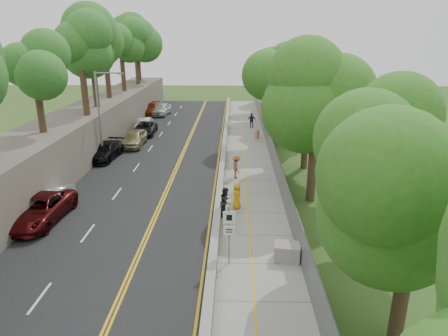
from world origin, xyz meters
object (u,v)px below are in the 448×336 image
(streetlight, at_px, (101,110))
(painter_0, at_px, (237,196))
(signpost, at_px, (229,229))
(car_1, at_px, (54,199))
(person_far, at_px, (252,120))
(construction_barrel, at_px, (256,134))
(concrete_block, at_px, (287,252))
(car_2, at_px, (40,209))

(streetlight, relative_size, painter_0, 4.59)
(signpost, bearing_deg, car_1, 151.11)
(painter_0, xyz_separation_m, person_far, (1.91, 23.95, 0.03))
(painter_0, bearing_deg, construction_barrel, -13.19)
(signpost, bearing_deg, streetlight, 124.08)
(signpost, distance_m, concrete_block, 3.34)
(signpost, bearing_deg, construction_barrel, 84.06)
(streetlight, height_order, signpost, streetlight)
(car_2, relative_size, person_far, 3.20)
(construction_barrel, bearing_deg, concrete_block, -89.22)
(streetlight, relative_size, car_1, 1.98)
(streetlight, relative_size, concrete_block, 6.21)
(painter_0, bearing_deg, signpost, 170.27)
(signpost, xyz_separation_m, person_far, (2.31, 30.68, -1.01))
(car_1, bearing_deg, concrete_block, -22.27)
(concrete_block, bearing_deg, car_2, 164.62)
(streetlight, relative_size, person_far, 4.45)
(car_1, bearing_deg, signpost, -28.92)
(person_far, bearing_deg, car_1, 68.79)
(streetlight, bearing_deg, concrete_block, -48.85)
(concrete_block, bearing_deg, streetlight, 131.15)
(car_2, height_order, painter_0, painter_0)
(concrete_block, bearing_deg, car_1, 157.76)
(car_2, bearing_deg, person_far, 65.10)
(car_1, bearing_deg, painter_0, 1.38)
(signpost, relative_size, car_2, 0.54)
(concrete_block, height_order, painter_0, painter_0)
(signpost, xyz_separation_m, construction_barrel, (2.63, 25.22, -1.41))
(concrete_block, relative_size, painter_0, 0.74)
(streetlight, distance_m, painter_0, 16.17)
(car_2, bearing_deg, signpost, -17.86)
(car_1, distance_m, painter_0, 12.06)
(signpost, height_order, car_1, signpost)
(construction_barrel, relative_size, car_2, 0.17)
(signpost, distance_m, car_1, 13.37)
(car_1, height_order, car_2, car_2)
(car_1, xyz_separation_m, person_far, (13.96, 24.25, 0.24))
(person_far, bearing_deg, painter_0, 94.16)
(construction_barrel, distance_m, car_1, 23.60)
(signpost, relative_size, car_1, 0.77)
(construction_barrel, bearing_deg, person_far, 93.27)
(construction_barrel, xyz_separation_m, person_far, (-0.31, 5.46, 0.40))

